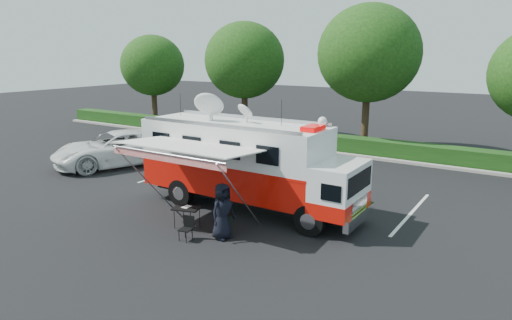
{
  "coord_description": "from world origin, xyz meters",
  "views": [
    {
      "loc": [
        9.43,
        -14.18,
        6.07
      ],
      "look_at": [
        0.0,
        0.5,
        1.9
      ],
      "focal_mm": 32.0,
      "sensor_mm": 36.0,
      "label": 1
    }
  ],
  "objects": [
    {
      "name": "trash_bin",
      "position": [
        0.66,
        -2.45,
        0.37
      ],
      "size": [
        0.48,
        0.48,
        0.73
      ],
      "color": "black",
      "rests_on": "ground_plane"
    },
    {
      "name": "white_suv",
      "position": [
        -10.05,
        2.09,
        0.0
      ],
      "size": [
        5.58,
        7.34,
        1.85
      ],
      "primitive_type": "imported",
      "rotation": [
        0.0,
        0.0,
        -0.43
      ],
      "color": "silver",
      "rests_on": "ground_plane"
    },
    {
      "name": "person",
      "position": [
        0.85,
        -2.85,
        0.0
      ],
      "size": [
        0.74,
        1.01,
        1.9
      ],
      "primitive_type": "imported",
      "rotation": [
        0.0,
        0.0,
        1.42
      ],
      "color": "black",
      "rests_on": "ground_plane"
    },
    {
      "name": "folding_table",
      "position": [
        -0.73,
        -2.84,
        0.73
      ],
      "size": [
        1.06,
        0.87,
        0.78
      ],
      "color": "black",
      "rests_on": "ground_plane"
    },
    {
      "name": "command_truck",
      "position": [
        -0.08,
        -0.0,
        1.86
      ],
      "size": [
        9.05,
        2.49,
        4.35
      ],
      "color": "black",
      "rests_on": "ground_plane"
    },
    {
      "name": "back_border",
      "position": [
        1.14,
        12.9,
        5.0
      ],
      "size": [
        60.0,
        6.14,
        8.87
      ],
      "color": "#9E998E",
      "rests_on": "ground_plane"
    },
    {
      "name": "stall_lines",
      "position": [
        -0.5,
        3.0,
        0.0
      ],
      "size": [
        24.12,
        5.5,
        0.01
      ],
      "color": "silver",
      "rests_on": "ground_plane"
    },
    {
      "name": "awning",
      "position": [
        -0.89,
        -2.59,
        2.8
      ],
      "size": [
        4.94,
        2.56,
        2.98
      ],
      "color": "silver",
      "rests_on": "ground_plane"
    },
    {
      "name": "ground_plane",
      "position": [
        0.0,
        0.0,
        0.0
      ],
      "size": [
        120.0,
        120.0,
        0.0
      ],
      "primitive_type": "plane",
      "color": "black",
      "rests_on": "ground"
    },
    {
      "name": "folding_chair",
      "position": [
        -0.08,
        -3.57,
        0.47
      ],
      "size": [
        0.46,
        0.48,
        0.81
      ],
      "color": "black",
      "rests_on": "ground_plane"
    }
  ]
}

